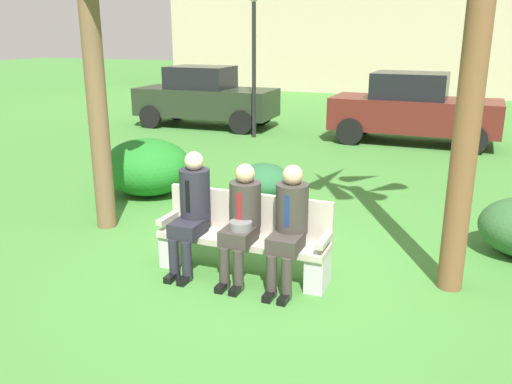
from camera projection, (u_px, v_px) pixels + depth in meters
name	position (u px, v px, depth m)	size (l,w,h in m)	color
ground_plane	(254.00, 267.00, 6.14)	(80.00, 80.00, 0.00)	#407F33
park_bench	(244.00, 237.00, 5.89)	(1.92, 0.44, 0.90)	#B7AD9E
seated_man_left	(192.00, 206.00, 5.90)	(0.34, 0.72, 1.35)	#23232D
seated_man_middle	(242.00, 217.00, 5.68)	(0.34, 0.72, 1.27)	#38332D
seated_man_right	(289.00, 221.00, 5.50)	(0.34, 0.72, 1.30)	#38332D
shrub_mid_lawn	(264.00, 181.00, 8.64)	(0.90, 0.83, 0.57)	#255E36
shrub_far_lawn	(147.00, 167.00, 8.79)	(1.48, 1.36, 0.93)	#1E7322
parked_car_near	(205.00, 97.00, 15.03)	(3.95, 1.81, 1.68)	#232D1E
parked_car_far	(413.00, 109.00, 12.77)	(3.91, 1.73, 1.68)	#591E19
street_lamp	(254.00, 50.00, 13.11)	(0.24, 0.24, 3.52)	black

